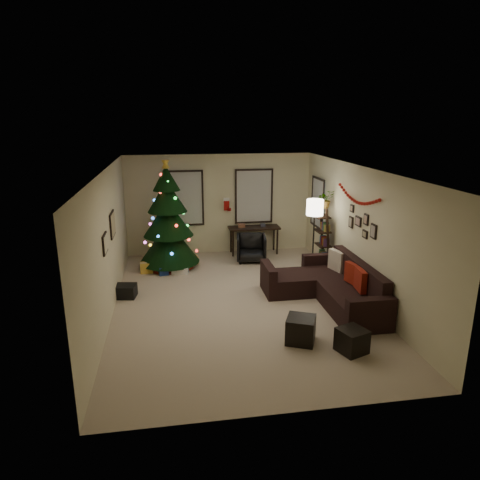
# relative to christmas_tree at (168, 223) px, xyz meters

# --- Properties ---
(floor) EXTENTS (7.00, 7.00, 0.00)m
(floor) POSITION_rel_christmas_tree_xyz_m (1.39, -2.45, -1.14)
(floor) COLOR #BFAA90
(floor) RESTS_ON ground
(ceiling) EXTENTS (7.00, 7.00, 0.00)m
(ceiling) POSITION_rel_christmas_tree_xyz_m (1.39, -2.45, 1.56)
(ceiling) COLOR white
(ceiling) RESTS_ON floor
(wall_back) EXTENTS (5.00, 0.00, 5.00)m
(wall_back) POSITION_rel_christmas_tree_xyz_m (1.39, 1.05, 0.21)
(wall_back) COLOR beige
(wall_back) RESTS_ON floor
(wall_front) EXTENTS (5.00, 0.00, 5.00)m
(wall_front) POSITION_rel_christmas_tree_xyz_m (1.39, -5.95, 0.21)
(wall_front) COLOR beige
(wall_front) RESTS_ON floor
(wall_left) EXTENTS (0.00, 7.00, 7.00)m
(wall_left) POSITION_rel_christmas_tree_xyz_m (-1.11, -2.45, 0.21)
(wall_left) COLOR beige
(wall_left) RESTS_ON floor
(wall_right) EXTENTS (0.00, 7.00, 7.00)m
(wall_right) POSITION_rel_christmas_tree_xyz_m (3.89, -2.45, 0.21)
(wall_right) COLOR beige
(wall_right) RESTS_ON floor
(window_back_left) EXTENTS (1.05, 0.06, 1.50)m
(window_back_left) POSITION_rel_christmas_tree_xyz_m (0.44, 1.02, 0.41)
(window_back_left) COLOR #728CB2
(window_back_left) RESTS_ON wall_back
(window_back_right) EXTENTS (1.05, 0.06, 1.50)m
(window_back_right) POSITION_rel_christmas_tree_xyz_m (2.34, 1.02, 0.41)
(window_back_right) COLOR #728CB2
(window_back_right) RESTS_ON wall_back
(window_right_wall) EXTENTS (0.06, 0.90, 1.30)m
(window_right_wall) POSITION_rel_christmas_tree_xyz_m (3.86, 0.10, 0.36)
(window_right_wall) COLOR #728CB2
(window_right_wall) RESTS_ON wall_right
(christmas_tree) EXTENTS (1.49, 1.49, 2.76)m
(christmas_tree) POSITION_rel_christmas_tree_xyz_m (0.00, 0.00, 0.00)
(christmas_tree) COLOR black
(christmas_tree) RESTS_ON floor
(presents) EXTENTS (1.43, 1.01, 0.30)m
(presents) POSITION_rel_christmas_tree_xyz_m (0.09, -0.28, -1.03)
(presents) COLOR gold
(presents) RESTS_ON floor
(sofa) EXTENTS (1.88, 2.74, 0.87)m
(sofa) POSITION_rel_christmas_tree_xyz_m (3.23, -2.64, -0.86)
(sofa) COLOR black
(sofa) RESTS_ON floor
(pillow_red_a) EXTENTS (0.15, 0.43, 0.42)m
(pillow_red_a) POSITION_rel_christmas_tree_xyz_m (3.60, -3.22, -0.50)
(pillow_red_a) COLOR maroon
(pillow_red_a) RESTS_ON sofa
(pillow_red_b) EXTENTS (0.19, 0.42, 0.41)m
(pillow_red_b) POSITION_rel_christmas_tree_xyz_m (3.60, -2.86, -0.50)
(pillow_red_b) COLOR maroon
(pillow_red_b) RESTS_ON sofa
(pillow_cream) EXTENTS (0.25, 0.46, 0.44)m
(pillow_cream) POSITION_rel_christmas_tree_xyz_m (3.60, -2.00, -0.51)
(pillow_cream) COLOR beige
(pillow_cream) RESTS_ON sofa
(ottoman_near) EXTENTS (0.61, 0.61, 0.44)m
(ottoman_near) POSITION_rel_christmas_tree_xyz_m (2.14, -4.20, -0.92)
(ottoman_near) COLOR black
(ottoman_near) RESTS_ON floor
(ottoman_far) EXTENTS (0.53, 0.53, 0.39)m
(ottoman_far) POSITION_rel_christmas_tree_xyz_m (2.85, -4.64, -0.95)
(ottoman_far) COLOR black
(ottoman_far) RESTS_ON floor
(desk) EXTENTS (1.39, 0.50, 0.75)m
(desk) POSITION_rel_christmas_tree_xyz_m (2.30, 0.77, -0.48)
(desk) COLOR black
(desk) RESTS_ON floor
(desk_chair) EXTENTS (0.78, 0.74, 0.70)m
(desk_chair) POSITION_rel_christmas_tree_xyz_m (2.11, 0.12, -0.79)
(desk_chair) COLOR black
(desk_chair) RESTS_ON floor
(bookshelf) EXTENTS (0.30, 0.48, 1.60)m
(bookshelf) POSITION_rel_christmas_tree_xyz_m (3.69, -0.94, -0.37)
(bookshelf) COLOR black
(bookshelf) RESTS_ON floor
(potted_plant) EXTENTS (0.55, 0.49, 0.56)m
(potted_plant) POSITION_rel_christmas_tree_xyz_m (3.69, -0.89, 0.70)
(potted_plant) COLOR #4C4C4C
(potted_plant) RESTS_ON bookshelf
(floor_lamp) EXTENTS (0.39, 0.39, 1.83)m
(floor_lamp) POSITION_rel_christmas_tree_xyz_m (3.34, -1.16, 0.38)
(floor_lamp) COLOR black
(floor_lamp) RESTS_ON floor
(art_map) EXTENTS (0.04, 0.60, 0.50)m
(art_map) POSITION_rel_christmas_tree_xyz_m (-1.09, -1.76, 0.42)
(art_map) COLOR black
(art_map) RESTS_ON wall_left
(art_abstract) EXTENTS (0.04, 0.45, 0.35)m
(art_abstract) POSITION_rel_christmas_tree_xyz_m (-1.09, -2.92, 0.36)
(art_abstract) COLOR black
(art_abstract) RESTS_ON wall_left
(gallery) EXTENTS (0.03, 1.25, 0.54)m
(gallery) POSITION_rel_christmas_tree_xyz_m (3.87, -2.52, 0.43)
(gallery) COLOR black
(gallery) RESTS_ON wall_right
(garland) EXTENTS (0.08, 1.90, 0.30)m
(garland) POSITION_rel_christmas_tree_xyz_m (3.84, -2.28, 0.94)
(garland) COLOR #A5140C
(garland) RESTS_ON wall_right
(stocking_left) EXTENTS (0.20, 0.05, 0.36)m
(stocking_left) POSITION_rel_christmas_tree_xyz_m (1.25, 1.08, 0.35)
(stocking_left) COLOR #990F0C
(stocking_left) RESTS_ON wall_back
(stocking_right) EXTENTS (0.20, 0.05, 0.36)m
(stocking_right) POSITION_rel_christmas_tree_xyz_m (1.58, 0.90, 0.23)
(stocking_right) COLOR #990F0C
(stocking_right) RESTS_ON wall_back
(storage_bin) EXTENTS (0.59, 0.44, 0.27)m
(storage_bin) POSITION_rel_christmas_tree_xyz_m (-0.99, -1.79, -1.01)
(storage_bin) COLOR black
(storage_bin) RESTS_ON floor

